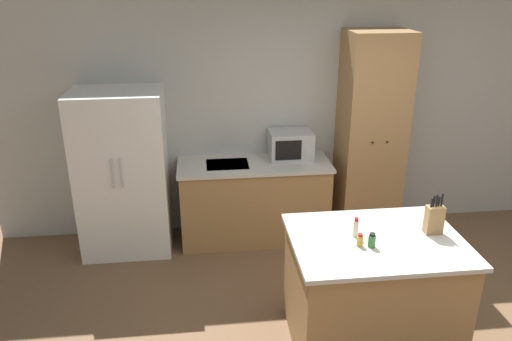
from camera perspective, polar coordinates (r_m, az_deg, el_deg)
name	(u,v)px	position (r m, az deg, el deg)	size (l,w,h in m)	color
wall_back	(322,115)	(5.60, 7.57, 6.31)	(7.20, 0.06, 2.60)	#B2B2AD
refrigerator	(123,173)	(5.29, -14.94, -0.27)	(0.90, 0.69, 1.71)	white
back_counter	(254,201)	(5.46, -0.21, -3.48)	(1.62, 0.63, 0.89)	#9E7547
pantry_cabinet	(370,138)	(5.50, 12.93, 3.68)	(0.64, 0.58, 2.24)	#9E7547
kitchen_island	(372,290)	(4.12, 13.08, -13.15)	(1.29, 0.97, 0.93)	#9E7547
microwave	(291,145)	(5.38, 3.98, 2.94)	(0.46, 0.35, 0.30)	#B2B5B7
knife_block	(434,219)	(4.02, 19.69, -5.24)	(0.13, 0.08, 0.33)	#9E7547
spice_bottle_tall_dark	(356,228)	(3.83, 11.33, -6.44)	(0.04, 0.04, 0.16)	beige
spice_bottle_short_red	(372,241)	(3.73, 13.11, -7.80)	(0.05, 0.05, 0.11)	#337033
spice_bottle_amber_oil	(360,240)	(3.73, 11.79, -7.80)	(0.05, 0.05, 0.10)	gold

